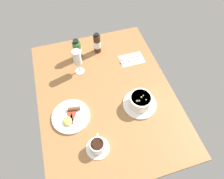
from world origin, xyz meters
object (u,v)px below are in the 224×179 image
(coffee_cup, at_px, (97,146))
(breakfast_plate, at_px, (71,116))
(porridge_bowl, at_px, (140,101))
(sauce_bottle_green, at_px, (77,50))
(sauce_bottle_brown, at_px, (97,44))
(cutlery_setting, at_px, (131,59))
(wine_glass, at_px, (77,58))

(coffee_cup, height_order, breakfast_plate, coffee_cup)
(porridge_bowl, xyz_separation_m, sauce_bottle_green, (0.49, 0.28, 0.03))
(coffee_cup, bearing_deg, sauce_bottle_brown, -14.50)
(cutlery_setting, relative_size, wine_glass, 0.91)
(coffee_cup, relative_size, sauce_bottle_brown, 0.82)
(wine_glass, height_order, sauce_bottle_brown, wine_glass)
(porridge_bowl, height_order, cutlery_setting, porridge_bowl)
(wine_glass, distance_m, sauce_bottle_brown, 0.23)
(cutlery_setting, height_order, wine_glass, wine_glass)
(porridge_bowl, xyz_separation_m, sauce_bottle_brown, (0.51, 0.13, 0.03))
(coffee_cup, xyz_separation_m, wine_glass, (0.55, -0.02, 0.09))
(porridge_bowl, xyz_separation_m, wine_glass, (0.36, 0.29, 0.08))
(wine_glass, bearing_deg, cutlery_setting, -90.12)
(cutlery_setting, height_order, coffee_cup, coffee_cup)
(cutlery_setting, xyz_separation_m, sauce_bottle_brown, (0.15, 0.21, 0.07))
(sauce_bottle_green, xyz_separation_m, breakfast_plate, (-0.45, 0.14, -0.06))
(porridge_bowl, bearing_deg, sauce_bottle_brown, 14.16)
(breakfast_plate, bearing_deg, sauce_bottle_green, -16.98)
(coffee_cup, xyz_separation_m, sauce_bottle_green, (0.68, -0.03, 0.04))
(cutlery_setting, bearing_deg, wine_glass, 89.88)
(coffee_cup, height_order, sauce_bottle_brown, sauce_bottle_brown)
(wine_glass, xyz_separation_m, breakfast_plate, (-0.33, 0.12, -0.12))
(sauce_bottle_brown, relative_size, breakfast_plate, 0.71)
(coffee_cup, height_order, wine_glass, wine_glass)
(cutlery_setting, bearing_deg, coffee_cup, 144.84)
(wine_glass, relative_size, sauce_bottle_brown, 1.19)
(sauce_bottle_brown, bearing_deg, coffee_cup, 165.50)
(breakfast_plate, bearing_deg, porridge_bowl, -95.24)
(coffee_cup, bearing_deg, sauce_bottle_green, -2.92)
(cutlery_setting, bearing_deg, sauce_bottle_green, 69.98)
(coffee_cup, relative_size, wine_glass, 0.69)
(wine_glass, relative_size, breakfast_plate, 0.85)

